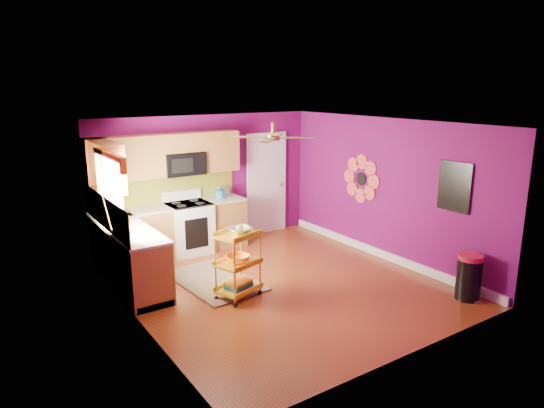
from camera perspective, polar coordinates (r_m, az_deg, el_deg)
ground at (r=7.70m, az=0.97°, el=-9.41°), size 5.00×5.00×0.00m
room_envelope at (r=7.23m, az=1.19°, el=2.61°), size 4.54×5.04×2.52m
lower_cabinets at (r=8.50m, az=-13.65°, el=-4.42°), size 2.81×2.31×0.94m
electric_range at (r=9.08m, az=-9.74°, el=-2.72°), size 0.76×0.66×1.13m
upper_cabinetry at (r=8.55m, az=-14.35°, el=5.07°), size 2.80×2.30×1.26m
left_window at (r=7.22m, az=-18.59°, el=2.70°), size 0.08×1.35×1.08m
panel_door at (r=10.08m, az=-0.67°, el=2.32°), size 0.95×0.11×2.15m
right_wall_art at (r=8.47m, az=14.85°, el=2.51°), size 0.04×2.74×1.04m
ceiling_fan at (r=7.28m, az=0.14°, el=7.92°), size 1.01×1.01×0.26m
shag_rug at (r=7.86m, az=-6.79°, el=-8.94°), size 1.15×1.74×0.02m
rolling_cart at (r=7.07m, az=-3.98°, el=-6.70°), size 0.71×0.60×1.10m
trash_can at (r=7.64m, az=22.15°, el=-7.97°), size 0.47×0.47×0.68m
teal_kettle at (r=9.26m, az=-6.18°, el=1.19°), size 0.18×0.18×0.21m
toaster at (r=9.42m, az=-5.79°, el=1.45°), size 0.22×0.15×0.18m
soap_bottle_a at (r=7.62m, az=-17.12°, el=-2.07°), size 0.08×0.09×0.19m
soap_bottle_b at (r=7.94m, az=-17.31°, el=-1.54°), size 0.13×0.13×0.16m
counter_dish at (r=8.12m, az=-17.55°, el=-1.61°), size 0.23×0.23×0.06m
counter_cup at (r=7.35m, az=-16.67°, el=-2.95°), size 0.13×0.13×0.11m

